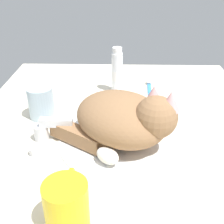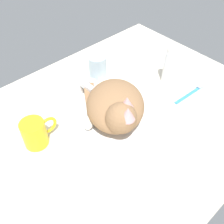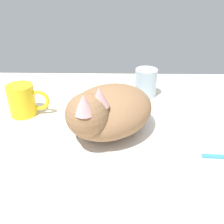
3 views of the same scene
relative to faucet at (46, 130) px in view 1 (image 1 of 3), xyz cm
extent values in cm
cube|color=silver|center=(0.00, -18.42, -4.08)|extent=(110.00, 82.50, 3.00)
cylinder|color=white|center=(0.00, -18.42, -2.13)|extent=(30.60, 30.60, 0.90)
cylinder|color=silver|center=(0.00, 1.15, -0.58)|extent=(3.60, 3.60, 3.99)
cube|color=silver|center=(0.00, -2.86, 2.41)|extent=(2.00, 8.02, 2.00)
cylinder|color=silver|center=(-5.98, 1.15, -1.68)|extent=(2.80, 2.80, 1.80)
cylinder|color=silver|center=(5.98, 1.15, -1.68)|extent=(2.80, 2.80, 1.80)
ellipsoid|color=#936B47|center=(0.00, -18.42, 3.88)|extent=(29.48, 29.89, 11.12)
sphere|color=#936B47|center=(-4.71, -25.91, 6.94)|extent=(13.46, 13.46, 9.54)
ellipsoid|color=white|center=(-3.45, -24.48, 5.27)|extent=(8.03, 8.12, 5.25)
cone|color=#DB9E9E|center=(-2.04, -25.40, 10.99)|extent=(6.06, 6.06, 4.29)
cone|color=#DB9E9E|center=(-4.87, -28.62, 10.99)|extent=(6.06, 6.06, 4.29)
cube|color=#936B47|center=(-2.12, -8.03, 0.16)|extent=(11.05, 14.17, 3.68)
ellipsoid|color=white|center=(-9.39, -15.59, -0.02)|extent=(6.40, 6.58, 3.32)
cylinder|color=yellow|center=(-25.13, -9.58, 1.90)|extent=(7.38, 7.38, 8.96)
torus|color=yellow|center=(-20.23, -9.58, 1.90)|extent=(6.02, 1.00, 6.02)
cylinder|color=silver|center=(11.00, 3.60, 1.92)|extent=(7.03, 7.03, 8.99)
cylinder|color=white|center=(28.18, -17.16, 4.08)|extent=(3.54, 3.54, 13.31)
cylinder|color=white|center=(28.18, -17.16, 3.41)|extent=(3.61, 3.61, 3.33)
cylinder|color=white|center=(28.18, -17.16, 11.64)|extent=(3.01, 3.01, 1.80)
cube|color=#388CD8|center=(28.40, -28.17, -2.18)|extent=(15.06, 2.01, 0.80)
cube|color=white|center=(34.80, -28.52, -1.38)|extent=(2.27, 1.56, 0.80)
camera|label=1|loc=(-56.87, -17.80, 37.40)|focal=44.79mm
camera|label=2|loc=(-42.07, -62.98, 63.11)|focal=42.25mm
camera|label=3|loc=(1.60, -73.20, 34.73)|focal=41.07mm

